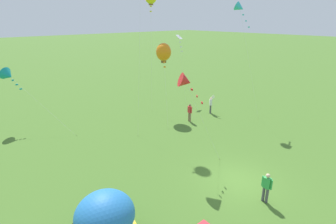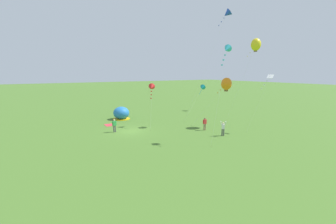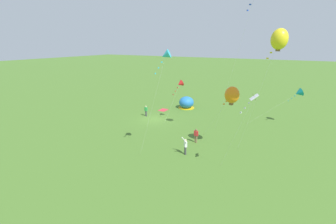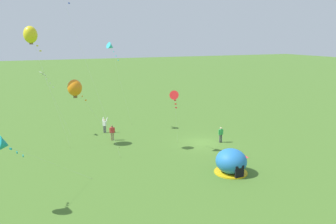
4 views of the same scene
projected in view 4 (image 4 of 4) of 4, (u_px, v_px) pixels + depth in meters
ground_plane at (202, 143)px, 35.76m from camera, size 300.00×300.00×0.00m
popup_tent at (231, 162)px, 27.67m from camera, size 2.81×2.81×2.10m
picnic_blanket at (238, 156)px, 31.86m from camera, size 1.74×1.35×0.01m
person_with_toddler at (112, 132)px, 36.50m from camera, size 0.29×0.58×1.72m
person_strolling at (221, 134)px, 35.76m from camera, size 0.24×0.59×1.72m
person_far_back at (105, 125)px, 39.36m from camera, size 0.70×0.70×1.89m
kite_red at (175, 96)px, 32.18m from camera, size 2.83×2.06×6.21m
kite_orange at (75, 88)px, 33.91m from camera, size 3.57×4.55×7.03m
kite_white at (45, 77)px, 36.98m from camera, size 1.62×2.85×7.48m
kite_yellow at (30, 35)px, 32.65m from camera, size 3.10×3.52×12.38m
kite_teal at (3, 144)px, 20.73m from camera, size 3.75×6.71×5.32m
kite_cyan at (111, 47)px, 39.22m from camera, size 1.45×3.26×10.72m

